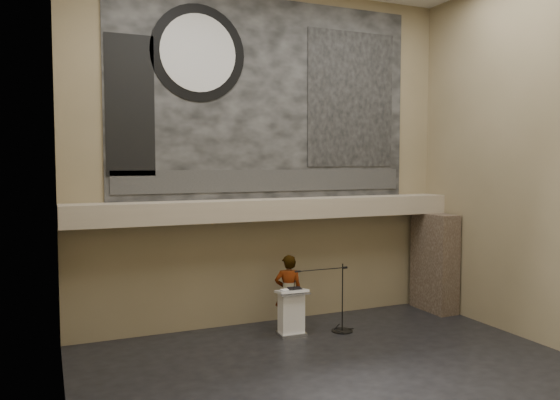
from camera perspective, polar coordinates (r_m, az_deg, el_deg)
name	(u,v)px	position (r m, az deg, el deg)	size (l,w,h in m)	color
floor	(346,376)	(11.10, 6.88, -17.79)	(10.00, 10.00, 0.00)	black
wall_back	(268,157)	(13.92, -1.31, 4.52)	(10.00, 0.02, 8.50)	#7A6C4D
wall_front	(517,150)	(7.16, 23.54, 4.78)	(10.00, 0.02, 8.50)	#7A6C4D
wall_left	(60,153)	(8.91, -21.99, 4.59)	(0.02, 8.00, 8.50)	#7A6C4D
wall_right	(542,156)	(13.55, 25.68, 4.16)	(0.02, 8.00, 8.50)	#7A6C4D
soffit	(274,209)	(13.60, -0.67, -0.95)	(10.00, 0.80, 0.50)	gray
sprinkler_left	(212,223)	(13.05, -7.09, -2.42)	(0.04, 0.04, 0.06)	#B2893D
sprinkler_right	(341,217)	(14.41, 6.40, -1.81)	(0.04, 0.04, 0.06)	#B2893D
banner	(268,99)	(13.98, -1.27, 10.48)	(8.00, 0.05, 5.00)	black
banner_text_strip	(269,181)	(13.86, -1.20, 2.05)	(7.76, 0.02, 0.55)	#2B2B2B
banner_clock_rim	(198,53)	(13.53, -8.54, 14.94)	(2.30, 2.30, 0.02)	black
banner_clock_face	(198,53)	(13.51, -8.52, 14.96)	(1.84, 1.84, 0.02)	silver
banner_building_print	(351,99)	(15.02, 7.45, 10.37)	(2.60, 0.02, 3.60)	black
banner_brick_print	(130,106)	(13.03, -15.40, 9.50)	(1.10, 0.02, 3.20)	black
stone_pier	(434,262)	(15.82, 15.83, -6.25)	(0.60, 1.40, 2.70)	#3E3126
lectern	(291,312)	(13.22, 1.18, -11.66)	(0.73, 0.54, 1.13)	silver
binder	(295,288)	(13.13, 1.54, -9.22)	(0.31, 0.24, 0.04)	black
papers	(287,290)	(13.04, 0.73, -9.39)	(0.22, 0.30, 0.01)	white
speaker_person	(288,292)	(13.59, 0.88, -9.59)	(0.68, 0.44, 1.85)	white
mic_stand	(341,321)	(13.65, 6.35, -12.46)	(1.51, 0.52, 1.67)	black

